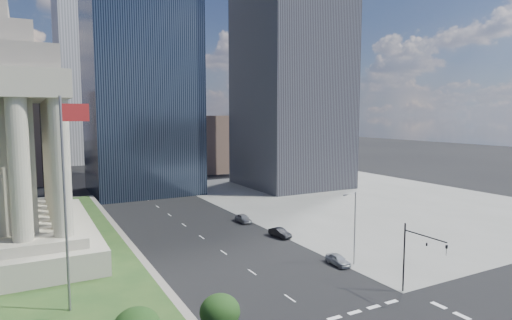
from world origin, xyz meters
TOP-DOWN VIEW (x-y plane):
  - ground at (0.00, 100.00)m, footprint 500.00×500.00m
  - sidewalk_ne at (46.00, 60.00)m, footprint 68.00×90.00m
  - flagpole at (-21.83, 24.00)m, footprint 2.52×0.24m
  - midrise_glass at (2.00, 95.00)m, footprint 26.00×26.00m
  - highrise_ne at (42.00, 85.00)m, footprint 26.00×28.00m
  - building_filler_ne at (32.00, 130.00)m, footprint 20.00×30.00m
  - building_filler_nw at (-30.00, 130.00)m, footprint 24.00×30.00m
  - traffic_signal_ne at (12.50, 13.70)m, footprint 0.30×5.74m
  - street_lamp_north at (13.33, 25.00)m, footprint 2.13×0.22m
  - parked_sedan_near at (11.50, 25.90)m, footprint 1.97×4.32m
  - parked_sedan_mid at (11.50, 40.94)m, footprint 4.63×2.17m
  - parked_sedan_far at (10.50, 52.51)m, footprint 2.01×4.64m

SIDE VIEW (x-z plane):
  - ground at x=0.00m, z-range 0.00..0.00m
  - sidewalk_ne at x=46.00m, z-range 0.00..0.03m
  - parked_sedan_near at x=11.50m, z-range 0.00..1.44m
  - parked_sedan_mid at x=11.50m, z-range 0.00..1.47m
  - parked_sedan_far at x=10.50m, z-range 0.00..1.56m
  - traffic_signal_ne at x=12.50m, z-range 1.25..9.25m
  - street_lamp_north at x=13.33m, z-range 0.66..10.66m
  - building_filler_ne at x=32.00m, z-range 0.00..20.00m
  - flagpole at x=-21.83m, z-range 3.11..23.11m
  - building_filler_nw at x=-30.00m, z-range 0.00..28.00m
  - midrise_glass at x=2.00m, z-range 0.00..60.00m
  - highrise_ne at x=42.00m, z-range 0.00..100.00m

